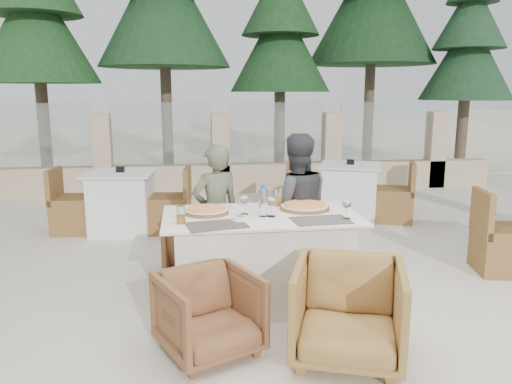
{
  "coord_description": "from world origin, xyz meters",
  "views": [
    {
      "loc": [
        -0.6,
        -3.9,
        1.77
      ],
      "look_at": [
        -0.0,
        0.33,
        0.9
      ],
      "focal_mm": 35.0,
      "sensor_mm": 36.0,
      "label": 1
    }
  ],
  "objects": [
    {
      "name": "pine_mid_right",
      "position": [
        3.8,
        7.8,
        3.4
      ],
      "size": [
        2.99,
        2.99,
        6.8
      ],
      "primitive_type": "cone",
      "color": "#193D1D",
      "rests_on": "ground"
    },
    {
      "name": "olive_dish",
      "position": [
        -0.19,
        -0.13,
        0.79
      ],
      "size": [
        0.13,
        0.13,
        0.04
      ],
      "primitive_type": null,
      "rotation": [
        0.0,
        0.0,
        0.22
      ],
      "color": "silver",
      "rests_on": "dining_table"
    },
    {
      "name": "placemat_near_right",
      "position": [
        0.44,
        -0.22,
        0.77
      ],
      "size": [
        0.47,
        0.33,
        0.0
      ],
      "primitive_type": "cube",
      "rotation": [
        0.0,
        0.0,
        0.07
      ],
      "color": "#5C564F",
      "rests_on": "dining_table"
    },
    {
      "name": "wine_glass_near",
      "position": [
        0.07,
        -0.05,
        0.86
      ],
      "size": [
        0.09,
        0.09,
        0.18
      ],
      "primitive_type": null,
      "rotation": [
        0.0,
        0.0,
        -0.19
      ],
      "color": "silver",
      "rests_on": "dining_table"
    },
    {
      "name": "diner_left",
      "position": [
        -0.34,
        0.64,
        0.65
      ],
      "size": [
        0.55,
        0.46,
        1.29
      ],
      "primitive_type": "imported",
      "rotation": [
        0.0,
        0.0,
        3.51
      ],
      "color": "#575C43",
      "rests_on": "ground"
    },
    {
      "name": "water_bottle",
      "position": [
        0.01,
        -0.02,
        0.9
      ],
      "size": [
        0.1,
        0.1,
        0.26
      ],
      "primitive_type": "cylinder",
      "rotation": [
        0.0,
        0.0,
        0.38
      ],
      "color": "#AFCBE7",
      "rests_on": "dining_table"
    },
    {
      "name": "pine_far_left",
      "position": [
        -3.5,
        7.0,
        2.75
      ],
      "size": [
        2.42,
        2.42,
        5.5
      ],
      "primitive_type": "cone",
      "color": "#214D22",
      "rests_on": "ground"
    },
    {
      "name": "placemat_near_left",
      "position": [
        -0.38,
        -0.25,
        0.77
      ],
      "size": [
        0.49,
        0.37,
        0.0
      ],
      "primitive_type": "cube",
      "rotation": [
        0.0,
        0.0,
        0.17
      ],
      "color": "#514E46",
      "rests_on": "dining_table"
    },
    {
      "name": "pine_far_right",
      "position": [
        5.5,
        6.5,
        2.25
      ],
      "size": [
        1.98,
        1.98,
        4.5
      ],
      "primitive_type": "cone",
      "color": "#1F4527",
      "rests_on": "ground"
    },
    {
      "name": "perimeter_wall_far",
      "position": [
        0.0,
        4.8,
        0.8
      ],
      "size": [
        10.0,
        0.34,
        1.6
      ],
      "primitive_type": null,
      "color": "#C8B08D",
      "rests_on": "ground"
    },
    {
      "name": "armchair_near_right",
      "position": [
        0.44,
        -0.94,
        0.33
      ],
      "size": [
        0.92,
        0.93,
        0.67
      ],
      "primitive_type": "imported",
      "rotation": [
        0.0,
        0.0,
        -0.34
      ],
      "color": "olive",
      "rests_on": "ground"
    },
    {
      "name": "armchair_far_right",
      "position": [
        0.52,
        0.73,
        0.27
      ],
      "size": [
        0.67,
        0.68,
        0.53
      ],
      "primitive_type": "imported",
      "rotation": [
        0.0,
        0.0,
        2.95
      ],
      "color": "olive",
      "rests_on": "ground"
    },
    {
      "name": "sand_patch",
      "position": [
        0.0,
        14.0,
        0.01
      ],
      "size": [
        30.0,
        16.0,
        0.01
      ],
      "primitive_type": "cube",
      "color": "#EEE6C3",
      "rests_on": "ground"
    },
    {
      "name": "pizza_right",
      "position": [
        0.4,
        0.17,
        0.8
      ],
      "size": [
        0.52,
        0.52,
        0.05
      ],
      "primitive_type": "cylinder",
      "rotation": [
        0.0,
        0.0,
        0.26
      ],
      "color": "#F65C21",
      "rests_on": "dining_table"
    },
    {
      "name": "bg_table_b",
      "position": [
        1.65,
        2.68,
        0.39
      ],
      "size": [
        1.82,
        1.35,
        0.77
      ],
      "primitive_type": null,
      "rotation": [
        0.0,
        0.0,
        -0.36
      ],
      "color": "white",
      "rests_on": "ground"
    },
    {
      "name": "beer_glass_right",
      "position": [
        0.2,
        0.34,
        0.85
      ],
      "size": [
        0.1,
        0.1,
        0.16
      ],
      "primitive_type": "cylinder",
      "rotation": [
        0.0,
        0.0,
        -0.31
      ],
      "color": "gold",
      "rests_on": "dining_table"
    },
    {
      "name": "pine_centre",
      "position": [
        1.5,
        7.2,
        2.5
      ],
      "size": [
        2.2,
        2.2,
        5.0
      ],
      "primitive_type": "cone",
      "color": "#1D431E",
      "rests_on": "ground"
    },
    {
      "name": "bg_table_a",
      "position": [
        -1.42,
        2.44,
        0.39
      ],
      "size": [
        1.71,
        0.98,
        0.77
      ],
      "primitive_type": null,
      "rotation": [
        0.0,
        0.0,
        -0.1
      ],
      "color": "white",
      "rests_on": "ground"
    },
    {
      "name": "armchair_near_left",
      "position": [
        -0.47,
        -0.73,
        0.28
      ],
      "size": [
        0.81,
        0.82,
        0.57
      ],
      "primitive_type": "imported",
      "rotation": [
        0.0,
        0.0,
        0.43
      ],
      "color": "brown",
      "rests_on": "ground"
    },
    {
      "name": "armchair_far_left",
      "position": [
        -0.46,
        0.7,
        0.3
      ],
      "size": [
        0.78,
        0.8,
        0.6
      ],
      "primitive_type": "imported",
      "rotation": [
        0.0,
        0.0,
        2.89
      ],
      "color": "brown",
      "rests_on": "ground"
    },
    {
      "name": "diner_right",
      "position": [
        0.4,
        0.51,
        0.7
      ],
      "size": [
        0.68,
        0.53,
        1.39
      ],
      "primitive_type": "imported",
      "rotation": [
        0.0,
        0.0,
        3.13
      ],
      "color": "#3A3C40",
      "rests_on": "ground"
    },
    {
      "name": "dining_table",
      "position": [
        -0.0,
        0.03,
        0.39
      ],
      "size": [
        1.6,
        0.9,
        0.77
      ],
      "primitive_type": null,
      "color": "white",
      "rests_on": "ground"
    },
    {
      "name": "wine_glass_corner",
      "position": [
        0.65,
        -0.2,
        0.86
      ],
      "size": [
        0.08,
        0.08,
        0.18
      ],
      "primitive_type": null,
      "rotation": [
        0.0,
        0.0,
        0.07
      ],
      "color": "white",
      "rests_on": "dining_table"
    },
    {
      "name": "pine_mid_left",
      "position": [
        -1.0,
        7.5,
        3.25
      ],
      "size": [
        2.86,
        2.86,
        6.5
      ],
      "primitive_type": "cone",
      "color": "#1D4523",
      "rests_on": "ground"
    },
    {
      "name": "beer_glass_left",
      "position": [
        -0.65,
        -0.16,
        0.84
      ],
      "size": [
        0.09,
        0.09,
        0.14
      ],
      "primitive_type": "cylinder",
      "rotation": [
        0.0,
        0.0,
        0.42
      ],
      "color": "orange",
      "rests_on": "dining_table"
    },
    {
      "name": "ground",
      "position": [
        0.0,
        0.0,
        0.0
      ],
      "size": [
        80.0,
        80.0,
        0.0
      ],
      "primitive_type": "plane",
      "color": "beige",
      "rests_on": "ground"
    },
    {
      "name": "pizza_left",
      "position": [
        -0.44,
        0.14,
        0.79
      ],
      "size": [
        0.41,
        0.41,
        0.05
      ],
      "primitive_type": "cylinder",
      "rotation": [
        0.0,
        0.0,
        -0.13
      ],
      "color": "#E45B1F",
      "rests_on": "dining_table"
    },
    {
      "name": "wine_glass_centre",
      "position": [
        -0.14,
        0.06,
        0.86
      ],
      "size": [
        0.09,
        0.09,
        0.18
      ],
      "primitive_type": null,
      "rotation": [
        0.0,
        0.0,
        -0.17
      ],
      "color": "silver",
      "rests_on": "dining_table"
    }
  ]
}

